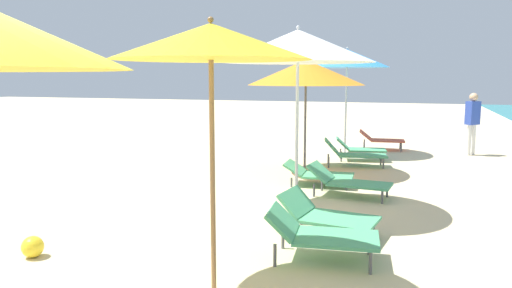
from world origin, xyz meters
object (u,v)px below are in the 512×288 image
object	(u,v)px
lounger_fourth_shoreside	(353,153)
lounger_farthest_shoreside	(381,139)
lounger_second_shoreside	(320,234)
person_walking_near	(472,117)
beach_ball	(33,247)
umbrella_second	(211,42)
lounger_fourth_inland	(318,173)
lounger_third_inland	(327,215)
umbrella_third	(298,46)
umbrella_farthest	(347,58)
lounger_farthest_inland	(359,148)
lounger_third_shoreside	(348,181)
umbrella_fourth	(306,73)

from	to	relation	value
lounger_fourth_shoreside	lounger_farthest_shoreside	size ratio (longest dim) A/B	1.15
lounger_second_shoreside	person_walking_near	world-z (taller)	person_walking_near
beach_ball	lounger_farthest_shoreside	bearing A→B (deg)	72.25
umbrella_second	lounger_fourth_inland	xyz separation A→B (m)	(0.04, 5.00, -2.20)
umbrella_second	lounger_third_inland	distance (m)	3.05
lounger_fourth_inland	umbrella_third	bearing A→B (deg)	-93.71
umbrella_second	lounger_fourth_shoreside	distance (m)	7.59
umbrella_third	umbrella_farthest	distance (m)	6.08
lounger_fourth_shoreside	lounger_fourth_inland	bearing A→B (deg)	-111.12
lounger_farthest_inland	person_walking_near	world-z (taller)	person_walking_near
lounger_second_shoreside	lounger_third_inland	world-z (taller)	lounger_second_shoreside
lounger_second_shoreside	lounger_farthest_inland	size ratio (longest dim) A/B	1.01
lounger_second_shoreside	lounger_fourth_inland	world-z (taller)	lounger_second_shoreside
umbrella_farthest	beach_ball	world-z (taller)	umbrella_farthest
lounger_farthest_shoreside	beach_ball	world-z (taller)	lounger_farthest_shoreside
lounger_fourth_inland	person_walking_near	xyz separation A→B (m)	(3.21, 5.02, 0.79)
lounger_second_shoreside	umbrella_farthest	world-z (taller)	umbrella_farthest
beach_ball	lounger_farthest_inland	bearing A→B (deg)	70.45
lounger_second_shoreside	umbrella_third	bearing A→B (deg)	104.27
umbrella_third	lounger_fourth_shoreside	bearing A→B (deg)	84.54
umbrella_second	lounger_farthest_inland	size ratio (longest dim) A/B	2.01
lounger_fourth_inland	beach_ball	size ratio (longest dim) A/B	5.34
lounger_third_shoreside	lounger_farthest_inland	distance (m)	3.90
umbrella_third	umbrella_farthest	bearing A→B (deg)	91.00
umbrella_farthest	umbrella_second	bearing A→B (deg)	-89.63
umbrella_farthest	beach_ball	bearing A→B (deg)	-104.18
umbrella_farthest	person_walking_near	bearing A→B (deg)	12.38
lounger_fourth_inland	umbrella_farthest	size ratio (longest dim) A/B	0.47
lounger_fourth_inland	umbrella_farthest	bearing A→B (deg)	87.63
lounger_third_shoreside	umbrella_fourth	world-z (taller)	umbrella_fourth
lounger_farthest_shoreside	lounger_farthest_inland	xyz separation A→B (m)	(-0.38, -2.06, 0.00)
lounger_second_shoreside	lounger_fourth_inland	distance (m)	3.97
lounger_third_inland	lounger_farthest_inland	distance (m)	6.13
lounger_farthest_inland	umbrella_farthest	bearing A→B (deg)	104.19
umbrella_fourth	lounger_fourth_shoreside	size ratio (longest dim) A/B	1.67
lounger_fourth_shoreside	person_walking_near	world-z (taller)	person_walking_near
umbrella_third	lounger_third_inland	size ratio (longest dim) A/B	2.17
lounger_third_shoreside	lounger_second_shoreside	bearing A→B (deg)	-82.25
lounger_third_shoreside	lounger_fourth_shoreside	bearing A→B (deg)	101.08
lounger_second_shoreside	lounger_fourth_shoreside	xyz separation A→B (m)	(-0.42, 6.16, 0.00)
umbrella_third	beach_ball	distance (m)	4.64
umbrella_fourth	lounger_farthest_inland	world-z (taller)	umbrella_fourth
umbrella_third	lounger_third_inland	distance (m)	2.69
lounger_second_shoreside	umbrella_second	bearing A→B (deg)	-134.29
beach_ball	lounger_third_inland	bearing A→B (deg)	31.31
umbrella_fourth	lounger_fourth_shoreside	xyz separation A→B (m)	(0.95, 1.01, -1.90)
lounger_third_shoreside	person_walking_near	world-z (taller)	person_walking_near
lounger_third_shoreside	umbrella_farthest	xyz separation A→B (m)	(-0.79, 5.03, 2.34)
umbrella_fourth	lounger_farthest_shoreside	size ratio (longest dim) A/B	1.93
lounger_third_inland	umbrella_fourth	distance (m)	4.83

